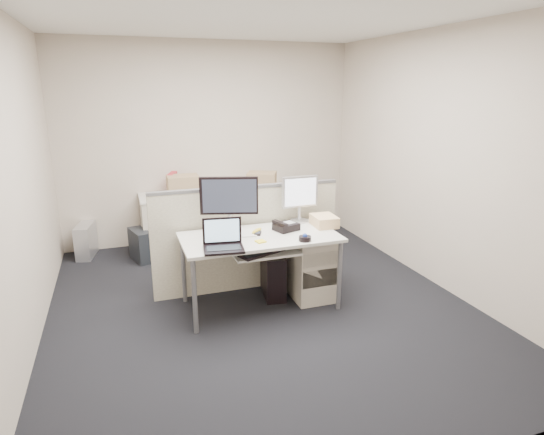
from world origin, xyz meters
name	(u,v)px	position (x,y,z in m)	size (l,w,h in m)	color
floor	(260,305)	(0.00, 0.00, -0.01)	(4.00, 4.50, 0.01)	black
ceiling	(258,13)	(0.00, 0.00, 2.70)	(4.00, 4.50, 0.01)	white
wall_back	(210,144)	(0.00, 2.25, 1.35)	(4.00, 0.02, 2.70)	#B6A898
wall_front	(402,253)	(0.00, -2.25, 1.35)	(4.00, 0.02, 2.70)	#B6A898
wall_left	(16,187)	(-2.00, 0.00, 1.35)	(0.02, 4.50, 2.70)	#B6A898
wall_right	(439,161)	(2.00, 0.00, 1.35)	(0.02, 4.50, 2.70)	#B6A898
desk	(260,242)	(0.00, 0.00, 0.66)	(1.50, 0.75, 0.73)	beige
keyboard_tray	(266,253)	(0.00, -0.18, 0.62)	(0.62, 0.32, 0.02)	beige
drawer_pedestal	(309,266)	(0.55, 0.05, 0.33)	(0.40, 0.55, 0.65)	#A99D8F
cubicle_partition	(247,239)	(0.00, 0.45, 0.55)	(2.00, 0.06, 1.10)	beige
back_counter	(218,219)	(0.00, 1.93, 0.36)	(2.00, 0.60, 0.72)	#A99D8F
monitor_main	(229,205)	(-0.25, 0.18, 1.01)	(0.56, 0.21, 0.56)	black
monitor_small	(300,199)	(0.54, 0.32, 0.97)	(0.39, 0.20, 0.48)	#B7B7BC
laptop	(223,236)	(-0.42, -0.28, 0.86)	(0.35, 0.26, 0.26)	black
trackball	(305,239)	(0.35, -0.28, 0.75)	(0.12, 0.12, 0.04)	black
desk_phone	(286,227)	(0.30, 0.08, 0.77)	(0.22, 0.18, 0.07)	black
paper_stack	(244,233)	(-0.12, 0.12, 0.74)	(0.21, 0.27, 0.01)	silver
sticky_pad	(261,241)	(-0.05, -0.18, 0.74)	(0.08, 0.08, 0.01)	yellow
travel_mug	(223,230)	(-0.35, 0.02, 0.81)	(0.08, 0.08, 0.17)	black
banana	(257,231)	(0.00, 0.10, 0.75)	(0.17, 0.04, 0.04)	yellow
cellphone	(258,233)	(-0.01, 0.05, 0.74)	(0.06, 0.12, 0.02)	black
manila_folders	(324,221)	(0.72, 0.09, 0.78)	(0.22, 0.29, 0.11)	#E1BC85
keyboard	(262,252)	(-0.05, -0.22, 0.64)	(0.45, 0.16, 0.02)	black
pc_tower_desk	(273,273)	(0.20, 0.20, 0.23)	(0.20, 0.50, 0.47)	black
pc_tower_spare_dark	(140,245)	(-1.05, 1.65, 0.20)	(0.17, 0.42, 0.39)	black
pc_tower_spare_silver	(86,240)	(-1.70, 2.03, 0.21)	(0.18, 0.45, 0.42)	#B7B7BC
cardboard_box_left	(183,187)	(-0.46, 1.81, 0.87)	(0.40, 0.30, 0.30)	tan
cardboard_box_right	(262,182)	(0.60, 1.81, 0.86)	(0.38, 0.29, 0.27)	tan
red_binder	(173,184)	(-0.57, 2.03, 0.87)	(0.07, 0.32, 0.30)	#B5232D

